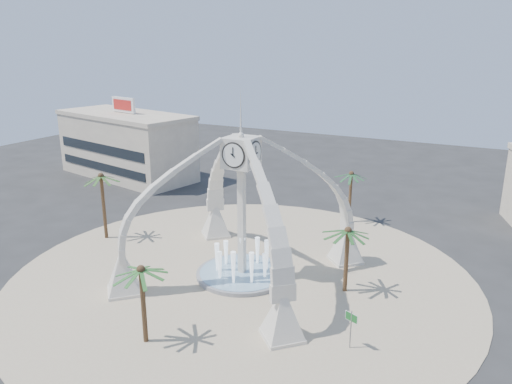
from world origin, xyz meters
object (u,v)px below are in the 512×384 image
at_px(clock_tower, 242,206).
at_px(palm_west, 101,177).
at_px(palm_north, 351,174).
at_px(palm_south, 141,271).
at_px(street_sign, 351,322).
at_px(fountain, 242,273).
at_px(palm_east, 348,231).

height_order(clock_tower, palm_west, clock_tower).
distance_m(clock_tower, palm_north, 18.02).
xyz_separation_m(palm_south, street_sign, (12.58, 5.65, -3.34)).
height_order(fountain, palm_east, palm_east).
distance_m(palm_east, street_sign, 8.69).
relative_size(palm_west, palm_south, 1.22).
bearing_deg(street_sign, palm_south, -133.27).
distance_m(palm_west, palm_north, 26.62).
relative_size(fountain, palm_east, 1.32).
relative_size(palm_east, palm_south, 0.99).
xyz_separation_m(palm_north, palm_south, (-5.18, -29.28, -0.28)).
distance_m(palm_east, palm_north, 16.73).
xyz_separation_m(fountain, palm_west, (-16.87, 1.23, 6.31)).
distance_m(clock_tower, fountain, 6.20).
bearing_deg(street_sign, clock_tower, 174.69).
relative_size(palm_west, street_sign, 2.68).
bearing_deg(fountain, street_sign, -27.86).
xyz_separation_m(clock_tower, palm_south, (-1.01, -11.77, -1.16)).
bearing_deg(palm_north, street_sign, -72.60).
relative_size(fountain, palm_west, 1.07).
distance_m(palm_south, street_sign, 14.19).
xyz_separation_m(palm_east, palm_south, (-9.82, -13.21, 0.06)).
bearing_deg(palm_east, palm_west, -179.52).
xyz_separation_m(clock_tower, street_sign, (11.57, -6.12, -4.50)).
bearing_deg(street_sign, palm_north, 129.96).
xyz_separation_m(palm_west, palm_north, (21.03, 16.28, -0.99)).
distance_m(palm_east, palm_south, 16.46).
bearing_deg(palm_south, palm_east, 53.36).
xyz_separation_m(palm_north, street_sign, (7.41, -23.63, -3.62)).
bearing_deg(palm_west, street_sign, -14.48).
bearing_deg(fountain, palm_south, -94.89).
bearing_deg(palm_north, palm_west, -142.26).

